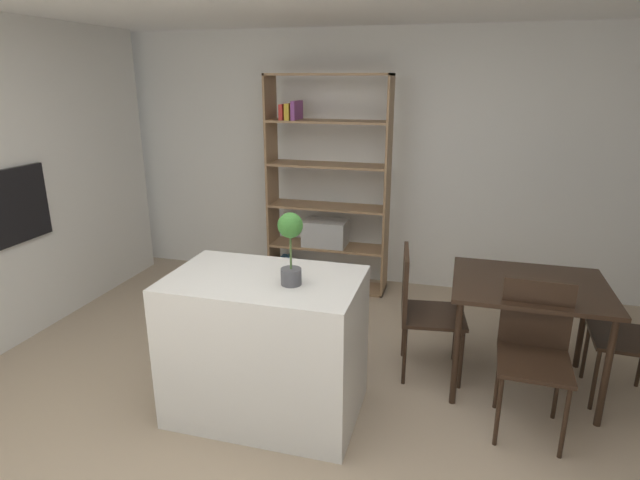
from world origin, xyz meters
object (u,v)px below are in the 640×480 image
Objects in this scene: open_bookshelf at (324,199)px; dining_chair_island_side at (419,302)px; kitchen_island at (266,346)px; potted_plant_on_island at (291,242)px; built_in_oven at (18,205)px; dining_chair_near at (534,344)px; dining_table at (529,295)px.

dining_chair_island_side is at bearing -52.25° from open_bookshelf.
potted_plant_on_island is at bearing -16.60° from kitchen_island.
potted_plant_on_island is at bearing 131.90° from dining_chair_island_side.
open_bookshelf is (-0.20, 2.17, 0.47)m from kitchen_island.
dining_chair_near is (3.91, -0.17, -0.58)m from built_in_oven.
built_in_oven reaches higher than potted_plant_on_island.
built_in_oven is 2.54m from potted_plant_on_island.
open_bookshelf reaches higher than dining_chair_island_side.
built_in_oven reaches higher than dining_chair_near.
kitchen_island reaches higher than dining_chair_near.
open_bookshelf is 2.32m from dining_table.
dining_chair_island_side is (3.18, 0.26, -0.58)m from built_in_oven.
dining_table is (1.63, 0.76, 0.22)m from kitchen_island.
dining_chair_island_side is at bearing -178.96° from dining_table.
dining_chair_near is 0.85m from dining_chair_island_side.
built_in_oven is 0.64× the size of dining_chair_island_side.
built_in_oven is 0.59× the size of dining_table.
open_bookshelf is at bearing 30.41° from dining_chair_island_side.
built_in_oven is 0.28× the size of open_bookshelf.
potted_plant_on_island is at bearing -79.75° from open_bookshelf.
potted_plant_on_island reaches higher than dining_chair_island_side.
built_in_oven is 1.37× the size of potted_plant_on_island.
dining_chair_near is (1.84, -1.85, -0.38)m from open_bookshelf.
potted_plant_on_island is 0.46× the size of dining_chair_island_side.
dining_chair_island_side is (-0.74, 0.43, -0.00)m from dining_chair_near.
dining_chair_island_side reaches higher than dining_table.
open_bookshelf is at bearing 142.44° from dining_table.
dining_table is at bearing 92.90° from dining_chair_near.
dining_chair_island_side is (0.70, 0.81, -0.65)m from potted_plant_on_island.
kitchen_island is 1.17× the size of dining_table.
dining_chair_island_side reaches higher than dining_chair_near.
dining_table is 0.46m from dining_chair_near.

